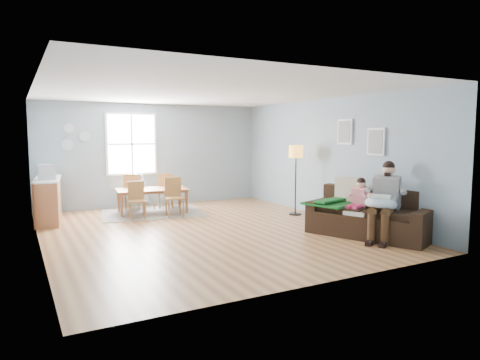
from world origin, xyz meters
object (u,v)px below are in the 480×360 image
sofa (370,219)px  toddler (358,196)px  floor_lamp (296,157)px  monitor (47,172)px  chair_ne (166,189)px  counter (48,200)px  storage_cube (358,224)px  chair_nw (132,190)px  father (385,198)px  chair_se (174,194)px  baby_swing (136,193)px  dining_table (153,201)px  chair_sw (137,198)px

sofa → toddler: toddler is taller
floor_lamp → monitor: size_ratio=4.73×
chair_ne → counter: (-2.80, -0.43, -0.03)m
storage_cube → chair_nw: chair_nw is taller
sofa → father: father is taller
floor_lamp → chair_se: 2.97m
sofa → floor_lamp: 2.63m
sofa → counter: (-5.21, 4.29, 0.17)m
counter → chair_ne: bearing=8.7°
baby_swing → monitor: bearing=-154.8°
floor_lamp → monitor: (-5.25, 1.55, -0.25)m
sofa → chair_nw: size_ratio=2.59×
dining_table → chair_ne: chair_ne is taller
toddler → chair_sw: (-3.27, 3.55, -0.27)m
chair_se → chair_ne: chair_ne is taller
sofa → baby_swing: baby_swing is taller
storage_cube → monitor: (-4.92, 3.98, 0.86)m
father → chair_sw: father is taller
monitor → chair_ne: bearing=14.9°
storage_cube → monitor: size_ratio=1.65×
toddler → chair_nw: 5.62m
chair_nw → monitor: (-1.99, -0.89, 0.60)m
toddler → father: bearing=-73.3°
toddler → monitor: monitor is taller
floor_lamp → baby_swing: 4.14m
storage_cube → chair_sw: (-3.11, 3.72, 0.22)m
sofa → chair_ne: 5.30m
sofa → baby_swing: (-3.11, 4.96, 0.09)m
toddler → chair_ne: bearing=116.3°
chair_se → father: bearing=-56.6°
dining_table → monitor: size_ratio=4.83×
counter → monitor: size_ratio=5.05×
chair_ne → dining_table: bearing=-135.1°
baby_swing → counter: bearing=-162.2°
father → chair_nw: (-3.24, 5.19, -0.24)m
father → baby_swing: 6.16m
dining_table → chair_se: chair_se is taller
storage_cube → chair_ne: chair_ne is taller
dining_table → baby_swing: bearing=111.7°
chair_sw → counter: (-1.78, 0.58, 0.01)m
chair_sw → storage_cube: bearing=-50.2°
dining_table → chair_se: size_ratio=1.86×
storage_cube → sofa: bearing=2.9°
father → floor_lamp: bearing=89.7°
floor_lamp → chair_ne: bearing=136.5°
sofa → father: 0.56m
floor_lamp → chair_ne: size_ratio=1.81×
sofa → dining_table: sofa is taller
sofa → baby_swing: bearing=122.1°
chair_se → baby_swing: size_ratio=0.86×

